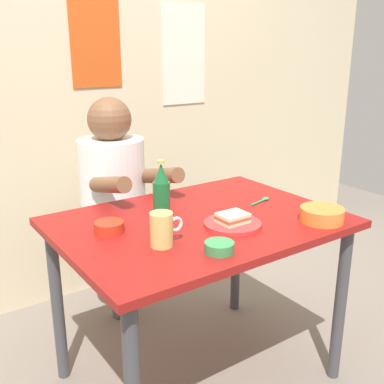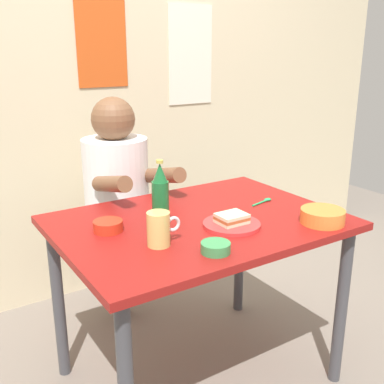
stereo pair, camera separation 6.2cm
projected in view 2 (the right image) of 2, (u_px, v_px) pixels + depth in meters
ground_plane at (198, 375)px, 2.05m from camera, size 6.00×6.00×0.00m
wall_back at (93, 65)px, 2.50m from camera, size 4.40×0.09×2.60m
dining_table at (199, 241)px, 1.86m from camera, size 1.10×0.80×0.74m
stool at (120, 256)px, 2.41m from camera, size 0.34×0.34×0.45m
person_seated at (117, 180)px, 2.28m from camera, size 0.33×0.56×0.72m
plate_orange at (232, 224)px, 1.75m from camera, size 0.22×0.22×0.01m
sandwich at (232, 218)px, 1.75m from camera, size 0.11×0.09×0.04m
beer_mug at (159, 229)px, 1.57m from camera, size 0.13×0.08×0.12m
beer_bottle at (160, 198)px, 1.71m from camera, size 0.06×0.06×0.26m
sauce_bowl_chili at (108, 225)px, 1.70m from camera, size 0.11×0.11×0.04m
dip_bowl_green at (216, 247)px, 1.53m from camera, size 0.10×0.10×0.03m
soup_bowl_orange at (323, 216)px, 1.78m from camera, size 0.17×0.17×0.05m
spoon at (265, 201)px, 2.03m from camera, size 0.13×0.04×0.01m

